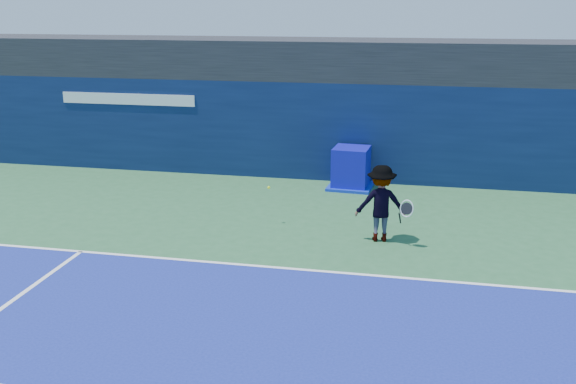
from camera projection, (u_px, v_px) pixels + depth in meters
name	position (u px, v px, depth m)	size (l,w,h in m)	color
ground	(270.00, 342.00, 10.38)	(80.00, 80.00, 0.00)	#295D35
baseline	(303.00, 270.00, 13.19)	(24.00, 0.10, 0.01)	white
stadium_band	(352.00, 59.00, 20.17)	(36.00, 3.00, 1.20)	black
back_wall_assembly	(347.00, 131.00, 19.82)	(36.00, 1.03, 3.00)	#0B193E
equipment_cart	(351.00, 169.00, 18.99)	(1.36, 1.36, 1.22)	#0D0B9D
tennis_player	(381.00, 203.00, 14.63)	(1.37, 0.83, 1.78)	silver
tennis_ball	(269.00, 187.00, 15.77)	(0.07, 0.07, 0.07)	#C8DD18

